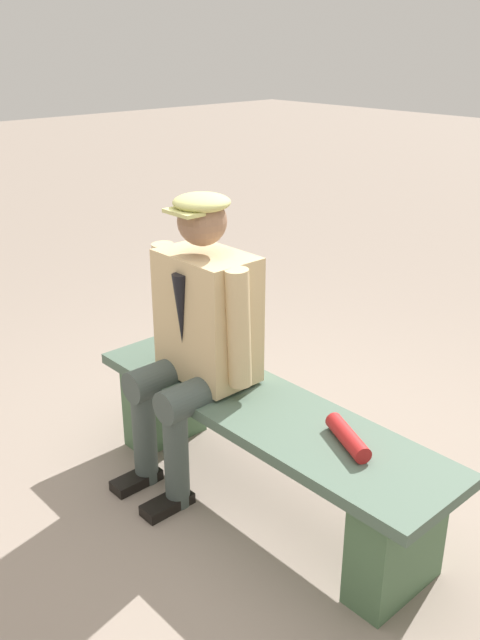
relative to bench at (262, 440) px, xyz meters
The scene contains 4 objects.
ground_plane 0.32m from the bench, ahead, with size 30.00×30.00×0.00m, color gray.
bench is the anchor object (origin of this frame).
seated_man 0.56m from the bench, ahead, with size 0.60×0.61×1.35m.
rolled_magazine 0.49m from the bench, behind, with size 0.07×0.07×0.27m, color #B21E1E.
Camera 1 is at (-1.81, 1.78, 1.95)m, focal length 38.23 mm.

